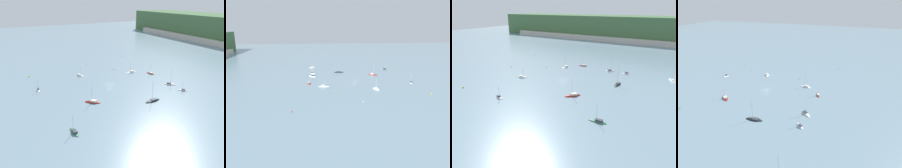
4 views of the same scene
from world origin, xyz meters
TOP-DOWN VIEW (x-y plane):
  - ground_plane at (0.00, 0.00)m, footprint 600.00×600.00m
  - hillside_ridge at (0.00, 174.24)m, footprint 390.90×56.80m
  - shore_town_strip at (0.00, 142.34)m, footprint 332.27×6.00m
  - sailboat_0 at (15.76, 29.51)m, footprint 5.91×6.07m
  - sailboat_1 at (-4.43, 31.43)m, footprint 5.92×3.23m
  - sailboat_2 at (-20.94, -9.73)m, footprint 6.38×4.21m
  - sailboat_3 at (-9.10, -36.76)m, footprint 4.70×2.15m
  - sailboat_4 at (50.87, 29.88)m, footprint 5.67×7.18m
  - sailboat_5 at (16.69, -17.18)m, footprint 6.70×7.27m
  - sailboat_6 at (25.51, 29.46)m, footprint 4.43×4.69m
  - sailboat_7 at (28.25, 8.21)m, footprint 3.08×8.51m
  - sailboat_8 at (-12.21, 21.81)m, footprint 2.89×7.15m
  - sailboat_9 at (35.89, -32.42)m, footprint 7.02×2.44m
  - mooring_buoy_0 at (-51.98, 37.63)m, footprint 0.50×0.50m
  - mooring_buoy_1 at (-34.05, -37.77)m, footprint 0.73×0.73m
  - mooring_buoy_2 at (-22.78, 14.91)m, footprint 0.65×0.65m
  - mooring_buoy_3 at (-42.51, 2.75)m, footprint 0.61×0.61m

SIDE VIEW (x-z plane):
  - ground_plane at x=0.00m, z-range 0.00..0.00m
  - sailboat_6 at x=25.51m, z-range -2.98..3.16m
  - sailboat_7 at x=28.25m, z-range -5.21..5.40m
  - sailboat_2 at x=-20.94m, z-range -3.54..3.74m
  - sailboat_4 at x=50.87m, z-range -4.92..5.12m
  - sailboat_0 at x=15.76m, z-range -4.69..4.91m
  - sailboat_1 at x=-4.43m, z-range -3.98..4.19m
  - sailboat_5 at x=16.69m, z-range -4.46..4.70m
  - sailboat_3 at x=-9.10m, z-range -3.08..3.35m
  - sailboat_9 at x=35.89m, z-range -3.72..4.01m
  - sailboat_8 at x=-12.21m, z-range -3.92..4.22m
  - mooring_buoy_0 at x=-51.98m, z-range 0.00..0.50m
  - mooring_buoy_3 at x=-42.51m, z-range 0.00..0.61m
  - mooring_buoy_2 at x=-22.78m, z-range 0.00..0.65m
  - mooring_buoy_1 at x=-34.05m, z-range 0.00..0.73m
  - shore_town_strip at x=0.00m, z-range 0.00..5.28m
  - hillside_ridge at x=0.00m, z-range 0.00..27.34m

